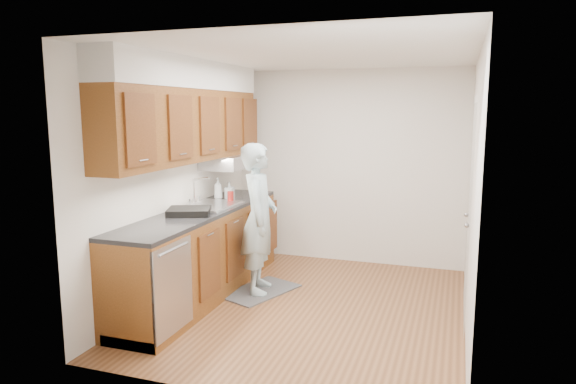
% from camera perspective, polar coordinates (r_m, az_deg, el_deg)
% --- Properties ---
extents(floor, '(3.50, 3.50, 0.00)m').
position_cam_1_polar(floor, '(5.36, 2.41, -12.68)').
color(floor, brown).
rests_on(floor, ground).
extents(ceiling, '(3.50, 3.50, 0.00)m').
position_cam_1_polar(ceiling, '(5.00, 2.61, 14.99)').
color(ceiling, white).
rests_on(ceiling, wall_left).
extents(wall_left, '(0.02, 3.50, 2.50)m').
position_cam_1_polar(wall_left, '(5.62, -12.34, 1.37)').
color(wall_left, silver).
rests_on(wall_left, floor).
extents(wall_right, '(0.02, 3.50, 2.50)m').
position_cam_1_polar(wall_right, '(4.84, 19.84, -0.20)').
color(wall_right, silver).
rests_on(wall_right, floor).
extents(wall_back, '(3.00, 0.02, 2.50)m').
position_cam_1_polar(wall_back, '(6.71, 6.65, 2.75)').
color(wall_back, silver).
rests_on(wall_back, floor).
extents(counter, '(0.64, 2.80, 1.30)m').
position_cam_1_polar(counter, '(5.63, -9.45, -6.45)').
color(counter, brown).
rests_on(counter, floor).
extents(upper_cabinets, '(0.47, 2.80, 1.21)m').
position_cam_1_polar(upper_cabinets, '(5.53, -10.84, 8.56)').
color(upper_cabinets, brown).
rests_on(upper_cabinets, wall_left).
extents(closet_door, '(0.02, 1.22, 2.05)m').
position_cam_1_polar(closet_door, '(5.17, 19.51, -2.14)').
color(closet_door, silver).
rests_on(closet_door, wall_right).
extents(floor_mat, '(0.79, 1.00, 0.02)m').
position_cam_1_polar(floor_mat, '(5.79, -3.16, -10.90)').
color(floor_mat, '#555557').
rests_on(floor_mat, floor).
extents(person, '(0.59, 0.74, 1.84)m').
position_cam_1_polar(person, '(5.54, -3.25, -1.84)').
color(person, '#A9C6CE').
rests_on(person, floor_mat).
extents(soap_bottle_a, '(0.11, 0.11, 0.26)m').
position_cam_1_polar(soap_bottle_a, '(6.11, -7.76, 0.37)').
color(soap_bottle_a, silver).
rests_on(soap_bottle_a, counter).
extents(soap_bottle_b, '(0.09, 0.09, 0.20)m').
position_cam_1_polar(soap_bottle_b, '(6.14, -6.52, 0.20)').
color(soap_bottle_b, silver).
rests_on(soap_bottle_b, counter).
extents(soda_can, '(0.07, 0.07, 0.13)m').
position_cam_1_polar(soda_can, '(5.91, -6.41, -0.53)').
color(soda_can, red).
rests_on(soda_can, counter).
extents(steel_can, '(0.07, 0.07, 0.11)m').
position_cam_1_polar(steel_can, '(6.00, -6.20, -0.47)').
color(steel_can, '#A5A5AA').
rests_on(steel_can, counter).
extents(dish_rack, '(0.51, 0.48, 0.07)m').
position_cam_1_polar(dish_rack, '(5.28, -10.94, -2.12)').
color(dish_rack, black).
rests_on(dish_rack, counter).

